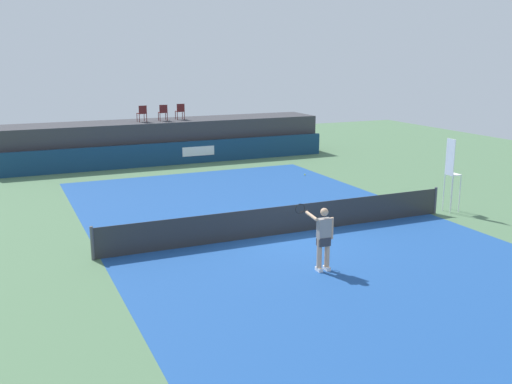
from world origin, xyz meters
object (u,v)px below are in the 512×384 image
tennis_player (323,237)px  spectator_chair_left (163,112)px  net_post_near (92,243)px  spectator_chair_far_left (142,113)px  net_post_far (435,200)px  spectator_chair_center (180,111)px  umpire_chair (451,170)px  tennis_ball (305,175)px

tennis_player → spectator_chair_left: bearing=88.1°
spectator_chair_left → net_post_near: (-6.22, -14.97, -2.19)m
spectator_chair_far_left → net_post_far: size_ratio=0.89×
spectator_chair_center → net_post_near: (-7.27, -15.23, -2.19)m
spectator_chair_left → net_post_far: (6.18, -14.97, -2.19)m
spectator_chair_far_left → tennis_player: bearing=-88.3°
umpire_chair → tennis_player: umpire_chair is taller
spectator_chair_left → spectator_chair_far_left: bearing=-178.1°
spectator_chair_center → umpire_chair: (5.78, -15.23, -1.11)m
umpire_chair → tennis_ball: size_ratio=40.59×
spectator_chair_center → net_post_far: 16.22m
spectator_chair_far_left → spectator_chair_left: size_ratio=1.00×
spectator_chair_far_left → umpire_chair: (8.00, -14.93, -1.11)m
spectator_chair_far_left → net_post_far: bearing=-63.8°
spectator_chair_far_left → spectator_chair_left: same height
net_post_far → tennis_player: tennis_player is taller
net_post_far → tennis_ball: net_post_far is taller
tennis_ball → tennis_player: bearing=-116.5°
spectator_chair_left → net_post_far: spectator_chair_left is taller
umpire_chair → net_post_near: (-13.05, -0.00, -1.09)m
spectator_chair_center → umpire_chair: spectator_chair_center is taller
tennis_player → spectator_chair_center: bearing=84.9°
spectator_chair_center → net_post_far: spectator_chair_center is taller
net_post_near → tennis_ball: 13.99m
spectator_chair_far_left → tennis_ball: 9.65m
tennis_ball → umpire_chair: bearing=-78.3°
umpire_chair → tennis_player: bearing=-155.5°
spectator_chair_far_left → tennis_player: (0.55, -18.33, -1.73)m
umpire_chair → tennis_player: (-7.45, -3.40, -0.63)m
spectator_chair_far_left → net_post_near: (-5.05, -14.93, -2.19)m
umpire_chair → net_post_far: size_ratio=2.76×
net_post_near → tennis_player: size_ratio=0.56×
net_post_near → spectator_chair_center: bearing=64.5°
umpire_chair → tennis_ball: 8.46m
umpire_chair → net_post_far: (-0.65, -0.00, -1.09)m
spectator_chair_far_left → net_post_near: 15.92m
spectator_chair_center → tennis_ball: bearing=-59.9°
spectator_chair_left → umpire_chair: 16.49m
spectator_chair_center → tennis_player: spectator_chair_center is taller
umpire_chair → tennis_player: 8.21m
spectator_chair_far_left → umpire_chair: size_ratio=0.32×
spectator_chair_far_left → umpire_chair: 16.97m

